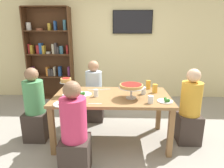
% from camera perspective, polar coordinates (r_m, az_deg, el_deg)
% --- Properties ---
extents(ground_plane, '(12.00, 12.00, 0.00)m').
position_cam_1_polar(ground_plane, '(3.20, -0.06, -16.06)').
color(ground_plane, gray).
extents(rear_partition, '(8.00, 0.12, 2.80)m').
position_cam_1_polar(rear_partition, '(4.93, 0.78, 12.30)').
color(rear_partition, beige).
rests_on(rear_partition, ground_plane).
extents(dining_table, '(1.71, 0.90, 0.74)m').
position_cam_1_polar(dining_table, '(2.91, -0.06, -5.04)').
color(dining_table, olive).
rests_on(dining_table, ground_plane).
extents(bookshelf, '(1.10, 0.30, 2.21)m').
position_cam_1_polar(bookshelf, '(5.06, -17.85, 8.44)').
color(bookshelf, '#4C2D19').
rests_on(bookshelf, ground_plane).
extents(television, '(0.94, 0.05, 0.53)m').
position_cam_1_polar(television, '(4.85, 6.06, 17.66)').
color(television, black).
extents(diner_far_left, '(0.34, 0.34, 1.15)m').
position_cam_1_polar(diner_far_left, '(3.67, -5.29, -3.35)').
color(diner_far_left, '#382D28').
rests_on(diner_far_left, ground_plane).
extents(diner_head_east, '(0.34, 0.34, 1.15)m').
position_cam_1_polar(diner_head_east, '(3.17, 21.85, -7.58)').
color(diner_head_east, '#382D28').
rests_on(diner_head_east, ground_plane).
extents(diner_near_left, '(0.34, 0.34, 1.15)m').
position_cam_1_polar(diner_near_left, '(2.37, -10.96, -14.69)').
color(diner_near_left, '#382D28').
rests_on(diner_near_left, ground_plane).
extents(diner_head_west, '(0.34, 0.34, 1.15)m').
position_cam_1_polar(diner_head_west, '(3.24, -21.60, -7.05)').
color(diner_head_west, '#382D28').
rests_on(diner_head_west, ground_plane).
extents(deep_dish_pizza_stand, '(0.36, 0.36, 0.21)m').
position_cam_1_polar(deep_dish_pizza_stand, '(2.73, 5.73, -0.79)').
color(deep_dish_pizza_stand, silver).
rests_on(deep_dish_pizza_stand, dining_table).
extents(personal_pizza_stand, '(0.18, 0.18, 0.27)m').
position_cam_1_polar(personal_pizza_stand, '(2.90, -13.34, 0.28)').
color(personal_pizza_stand, silver).
rests_on(personal_pizza_stand, dining_table).
extents(salad_plate_near_diner, '(0.26, 0.26, 0.06)m').
position_cam_1_polar(salad_plate_near_diner, '(2.94, -8.55, -2.93)').
color(salad_plate_near_diner, white).
rests_on(salad_plate_near_diner, dining_table).
extents(salad_plate_far_diner, '(0.25, 0.25, 0.07)m').
position_cam_1_polar(salad_plate_far_diner, '(2.62, -14.28, -5.56)').
color(salad_plate_far_diner, white).
rests_on(salad_plate_far_diner, dining_table).
extents(salad_plate_spare, '(0.21, 0.21, 0.06)m').
position_cam_1_polar(salad_plate_spare, '(2.72, 15.47, -4.76)').
color(salad_plate_spare, white).
rests_on(salad_plate_spare, dining_table).
extents(beer_glass_amber_tall, '(0.08, 0.08, 0.13)m').
position_cam_1_polar(beer_glass_amber_tall, '(3.07, 12.51, -1.27)').
color(beer_glass_amber_tall, gold).
rests_on(beer_glass_amber_tall, dining_table).
extents(beer_glass_amber_short, '(0.08, 0.08, 0.14)m').
position_cam_1_polar(beer_glass_amber_short, '(3.24, 10.57, -0.21)').
color(beer_glass_amber_short, gold).
rests_on(beer_glass_amber_short, dining_table).
extents(water_glass_clear_near, '(0.06, 0.06, 0.11)m').
position_cam_1_polar(water_glass_clear_near, '(2.83, -4.73, -2.67)').
color(water_glass_clear_near, white).
rests_on(water_glass_clear_near, dining_table).
extents(water_glass_clear_far, '(0.07, 0.07, 0.10)m').
position_cam_1_polar(water_glass_clear_far, '(2.62, 11.30, -4.47)').
color(water_glass_clear_far, white).
rests_on(water_glass_clear_far, dining_table).
extents(water_glass_clear_spare, '(0.07, 0.07, 0.11)m').
position_cam_1_polar(water_glass_clear_spare, '(2.96, 9.27, -1.94)').
color(water_glass_clear_spare, white).
rests_on(water_glass_clear_spare, dining_table).
extents(cutlery_fork_near, '(0.18, 0.02, 0.00)m').
position_cam_1_polar(cutlery_fork_near, '(3.18, -5.59, -1.60)').
color(cutlery_fork_near, silver).
rests_on(cutlery_fork_near, dining_table).
extents(cutlery_knife_near, '(0.18, 0.02, 0.00)m').
position_cam_1_polar(cutlery_knife_near, '(2.57, -4.98, -5.80)').
color(cutlery_knife_near, silver).
rests_on(cutlery_knife_near, dining_table).
extents(cutlery_fork_far, '(0.18, 0.06, 0.00)m').
position_cam_1_polar(cutlery_fork_far, '(3.15, 4.86, -1.73)').
color(cutlery_fork_far, silver).
rests_on(cutlery_fork_far, dining_table).
extents(cutlery_knife_far, '(0.17, 0.08, 0.00)m').
position_cam_1_polar(cutlery_knife_far, '(3.28, -12.22, -1.36)').
color(cutlery_knife_far, silver).
rests_on(cutlery_knife_far, dining_table).
extents(cutlery_spare_fork, '(0.18, 0.05, 0.00)m').
position_cam_1_polar(cutlery_spare_fork, '(3.17, -2.09, -1.58)').
color(cutlery_spare_fork, silver).
rests_on(cutlery_spare_fork, dining_table).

